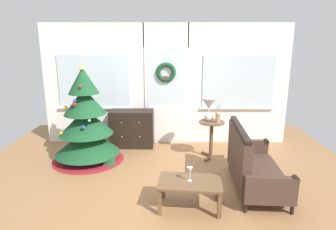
# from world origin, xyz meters

# --- Properties ---
(ground_plane) EXTENTS (6.76, 6.76, 0.00)m
(ground_plane) POSITION_xyz_m (0.00, 0.00, 0.00)
(ground_plane) COLOR #996B42
(back_wall_with_door) EXTENTS (5.20, 0.19, 2.55)m
(back_wall_with_door) POSITION_xyz_m (0.00, 2.08, 1.28)
(back_wall_with_door) COLOR white
(back_wall_with_door) RESTS_ON ground
(christmas_tree) EXTENTS (1.32, 1.32, 1.83)m
(christmas_tree) POSITION_xyz_m (-1.46, 1.04, 0.66)
(christmas_tree) COLOR #4C331E
(christmas_tree) RESTS_ON ground
(dresser_cabinet) EXTENTS (0.90, 0.45, 0.78)m
(dresser_cabinet) POSITION_xyz_m (-0.72, 1.79, 0.39)
(dresser_cabinet) COLOR black
(dresser_cabinet) RESTS_ON ground
(settee_sofa) EXTENTS (0.80, 1.55, 0.96)m
(settee_sofa) POSITION_xyz_m (1.30, -0.02, 0.38)
(settee_sofa) COLOR black
(settee_sofa) RESTS_ON ground
(side_table) EXTENTS (0.50, 0.48, 0.72)m
(side_table) POSITION_xyz_m (0.87, 1.17, 0.51)
(side_table) COLOR brown
(side_table) RESTS_ON ground
(table_lamp) EXTENTS (0.28, 0.28, 0.44)m
(table_lamp) POSITION_xyz_m (0.81, 1.21, 1.00)
(table_lamp) COLOR silver
(table_lamp) RESTS_ON side_table
(flower_vase) EXTENTS (0.11, 0.10, 0.35)m
(flower_vase) POSITION_xyz_m (0.97, 1.11, 0.83)
(flower_vase) COLOR tan
(flower_vase) RESTS_ON side_table
(coffee_table) EXTENTS (0.89, 0.60, 0.38)m
(coffee_table) POSITION_xyz_m (0.35, -0.58, 0.33)
(coffee_table) COLOR brown
(coffee_table) RESTS_ON ground
(wine_glass) EXTENTS (0.08, 0.08, 0.20)m
(wine_glass) POSITION_xyz_m (0.34, -0.56, 0.52)
(wine_glass) COLOR silver
(wine_glass) RESTS_ON coffee_table
(gift_box) EXTENTS (0.18, 0.16, 0.18)m
(gift_box) POSITION_xyz_m (-1.01, 0.79, 0.09)
(gift_box) COLOR #266633
(gift_box) RESTS_ON ground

